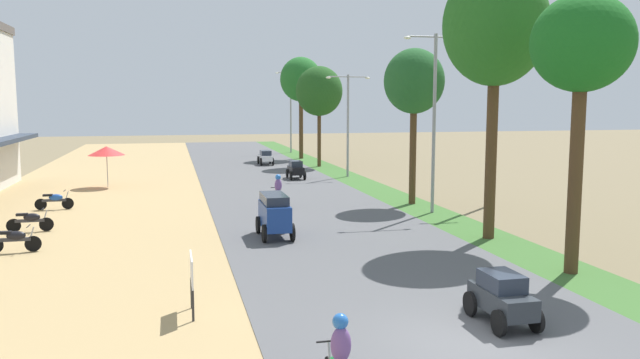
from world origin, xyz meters
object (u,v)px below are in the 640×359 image
Objects in this scene: utility_pole_near at (490,112)px; median_tree_fourth at (319,91)px; median_tree_fifth at (301,80)px; car_van_blue at (274,213)px; median_tree_second at (495,27)px; car_hatchback_black at (296,169)px; median_tree_third at (414,82)px; streetlamp_near at (434,112)px; street_signboard at (192,273)px; median_tree_nearest at (582,48)px; parked_motorbike_third at (31,220)px; streetlamp_mid at (348,118)px; car_hatchback_charcoal at (502,296)px; motorbike_ahead_second at (278,192)px; streetlamp_far at (291,106)px; car_sedan_white at (265,157)px; vendor_umbrella at (107,151)px; parked_motorbike_fourth at (55,200)px; parked_motorbike_second at (15,239)px.

median_tree_fourth is at bearing 100.55° from utility_pole_near.
car_van_blue is (-7.86, -33.21, -6.23)m from median_tree_fifth.
median_tree_second is 5.17× the size of car_hatchback_black.
median_tree_second is 8.64m from median_tree_third.
median_tree_fifth reaches higher than streetlamp_near.
street_signboard is 12.96m from median_tree_nearest.
parked_motorbike_third is 35.18m from median_tree_fifth.
streetlamp_near is 1.18× the size of streetlamp_mid.
parked_motorbike_third is 21.42m from median_tree_nearest.
car_hatchback_black is at bearing 105.08° from streetlamp_near.
median_tree_nearest reaches higher than car_hatchback_charcoal.
median_tree_nearest reaches higher than streetlamp_near.
utility_pole_near is at bearing -60.57° from car_hatchback_black.
motorbike_ahead_second is at bearing 170.03° from utility_pole_near.
utility_pole_near is at bearing 73.42° from median_tree_nearest.
streetlamp_far reaches higher than streetlamp_mid.
streetlamp_mid is at bearing 81.28° from car_hatchback_charcoal.
car_sedan_white is (0.07, 38.80, -0.01)m from car_hatchback_charcoal.
median_tree_third is at bearing -3.23° from motorbike_ahead_second.
car_van_blue is 1.34× the size of motorbike_ahead_second.
vendor_umbrella is 13.42m from motorbike_ahead_second.
median_tree_fourth is 0.97× the size of streetlamp_far.
median_tree_fifth is 4.63× the size of car_hatchback_black.
vendor_umbrella is 28.98m from median_tree_nearest.
median_tree_fifth reaches higher than median_tree_third.
car_sedan_white is (-4.09, -5.19, -6.51)m from median_tree_fifth.
vendor_umbrella is (1.74, 7.94, 1.75)m from parked_motorbike_fourth.
car_hatchback_charcoal is 0.83× the size of car_van_blue.
median_tree_third is 18.65m from car_hatchback_charcoal.
median_tree_fourth is at bearing 66.03° from car_hatchback_black.
median_tree_fifth is 1.31× the size of streetlamp_mid.
streetlamp_mid is (-0.02, 12.18, -2.08)m from median_tree_third.
streetlamp_near is (15.92, -12.92, 2.54)m from vendor_umbrella.
car_van_blue is 18.56m from car_hatchback_black.
median_tree_fourth is (17.29, 17.07, 5.56)m from parked_motorbike_fourth.
streetlamp_near is at bearing 72.79° from car_hatchback_charcoal.
streetlamp_far reaches higher than car_van_blue.
parked_motorbike_third is 1.00× the size of motorbike_ahead_second.
streetlamp_far is 34.31m from motorbike_ahead_second.
street_signboard is 50.09m from streetlamp_far.
streetlamp_mid is 29.95m from car_hatchback_charcoal.
parked_motorbike_third is at bearing 160.58° from car_van_blue.
parked_motorbike_fourth is at bearing 169.82° from motorbike_ahead_second.
street_signboard is at bearing -62.70° from parked_motorbike_third.
car_hatchback_charcoal is 1.00× the size of car_hatchback_black.
median_tree_second is 1.31× the size of median_tree_third.
median_tree_third is at bearing -89.89° from streetlamp_mid.
utility_pole_near reaches higher than parked_motorbike_second.
car_hatchback_charcoal is (-4.53, -17.23, -5.52)m from median_tree_third.
street_signboard reaches higher than car_hatchback_black.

